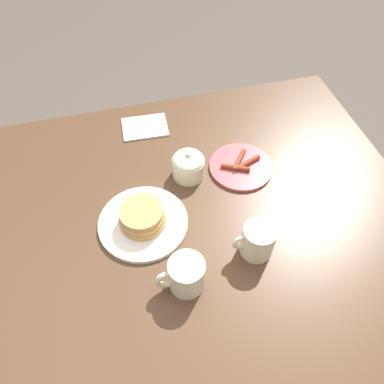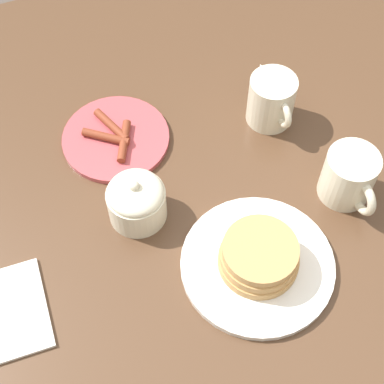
{
  "view_description": "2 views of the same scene",
  "coord_description": "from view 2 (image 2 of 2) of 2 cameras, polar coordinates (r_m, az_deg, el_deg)",
  "views": [
    {
      "loc": [
        0.05,
        0.51,
        1.59
      ],
      "look_at": [
        -0.1,
        -0.08,
        0.8
      ],
      "focal_mm": 35.0,
      "sensor_mm": 36.0,
      "label": 1
    },
    {
      "loc": [
        0.36,
        -0.27,
        1.58
      ],
      "look_at": [
        -0.1,
        -0.08,
        0.8
      ],
      "focal_mm": 55.0,
      "sensor_mm": 36.0,
      "label": 2
    }
  ],
  "objects": [
    {
      "name": "ground_plane",
      "position": [
        1.64,
        4.17,
        -17.12
      ],
      "size": [
        8.0,
        8.0,
        0.0
      ],
      "primitive_type": "plane",
      "color": "#51473F"
    },
    {
      "name": "side_plate_bacon",
      "position": [
        1.02,
        -7.42,
        5.23
      ],
      "size": [
        0.18,
        0.18,
        0.02
      ],
      "color": "#B2474C",
      "rests_on": "dining_table"
    },
    {
      "name": "creamer_pitcher",
      "position": [
        1.03,
        7.69,
        8.93
      ],
      "size": [
        0.12,
        0.08,
        0.1
      ],
      "color": "beige",
      "rests_on": "dining_table"
    },
    {
      "name": "sugar_bowl",
      "position": [
        0.91,
        -5.41,
        -0.8
      ],
      "size": [
        0.09,
        0.09,
        0.09
      ],
      "color": "beige",
      "rests_on": "dining_table"
    },
    {
      "name": "pancake_plate",
      "position": [
        0.88,
        6.45,
        -6.59
      ],
      "size": [
        0.23,
        0.23,
        0.06
      ],
      "color": "white",
      "rests_on": "dining_table"
    },
    {
      "name": "coffee_mug",
      "position": [
        0.95,
        15.03,
        1.43
      ],
      "size": [
        0.12,
        0.08,
        0.09
      ],
      "color": "beige",
      "rests_on": "dining_table"
    },
    {
      "name": "napkin",
      "position": [
        0.9,
        -17.28,
        -11.04
      ],
      "size": [
        0.15,
        0.11,
        0.01
      ],
      "color": "silver",
      "rests_on": "dining_table"
    },
    {
      "name": "dining_table",
      "position": [
        1.02,
        6.45,
        -7.22
      ],
      "size": [
        1.38,
        1.03,
        0.77
      ],
      "color": "#4C3321",
      "rests_on": "ground_plane"
    }
  ]
}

